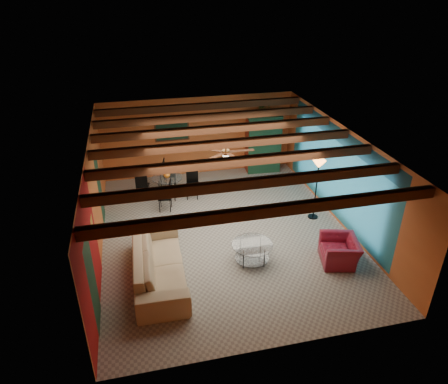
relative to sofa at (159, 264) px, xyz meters
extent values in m
cube|color=gray|center=(1.91, 1.50, -0.42)|extent=(6.50, 8.00, 0.01)
cube|color=silver|center=(1.91, 1.50, 2.28)|extent=(6.50, 8.00, 0.01)
cube|color=#C4602D|center=(1.91, 5.50, 0.93)|extent=(6.50, 0.02, 2.70)
cube|color=maroon|center=(-1.34, 1.50, 0.93)|extent=(0.02, 8.00, 2.70)
cube|color=#2A7B78|center=(5.16, 1.50, 0.93)|extent=(0.02, 8.00, 2.70)
imported|color=tan|center=(0.00, 0.00, 0.00)|extent=(1.19, 2.87, 0.83)
imported|color=maroon|center=(4.30, -0.35, -0.10)|extent=(1.04, 1.13, 0.62)
cube|color=maroon|center=(4.11, 5.20, 0.57)|extent=(1.15, 0.60, 1.97)
cube|color=black|center=(1.01, 5.46, 1.23)|extent=(1.05, 0.03, 0.65)
imported|color=#26661E|center=(4.11, 5.20, 1.80)|extent=(0.48, 0.43, 0.49)
imported|color=orange|center=(0.62, 3.87, 0.66)|extent=(0.26, 0.26, 0.21)
camera|label=1|loc=(-0.26, -7.58, 5.77)|focal=32.86mm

